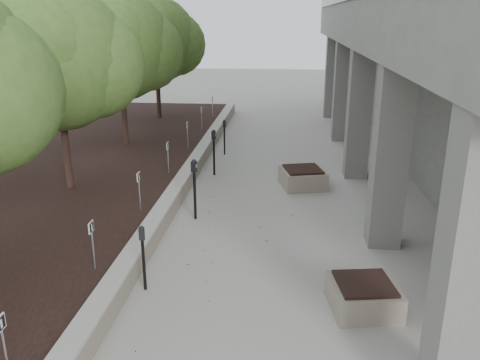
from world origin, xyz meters
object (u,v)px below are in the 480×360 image
at_px(crabapple_tree_3, 59,89).
at_px(parking_meter_2, 143,258).
at_px(crabapple_tree_4, 121,69).
at_px(crabapple_tree_5, 156,58).
at_px(planter_back, 303,177).
at_px(parking_meter_3, 195,189).
at_px(planter_front, 363,295).
at_px(parking_meter_5, 224,137).
at_px(parking_meter_4, 214,153).

height_order(crabapple_tree_3, parking_meter_2, crabapple_tree_3).
xyz_separation_m(crabapple_tree_4, crabapple_tree_5, (0.00, 5.00, 0.00)).
distance_m(crabapple_tree_4, planter_back, 7.78).
relative_size(crabapple_tree_3, parking_meter_3, 3.44).
bearing_deg(parking_meter_3, crabapple_tree_3, -179.34).
bearing_deg(crabapple_tree_3, planter_back, 15.49).
bearing_deg(parking_meter_2, crabapple_tree_3, 113.97).
distance_m(crabapple_tree_4, parking_meter_3, 7.43).
bearing_deg(planter_front, crabapple_tree_5, 116.64).
relative_size(crabapple_tree_4, parking_meter_2, 4.16).
bearing_deg(parking_meter_2, planter_back, 50.57).
bearing_deg(crabapple_tree_3, parking_meter_2, -52.91).
distance_m(parking_meter_3, parking_meter_5, 6.20).
bearing_deg(crabapple_tree_3, planter_front, -32.71).
relative_size(crabapple_tree_3, crabapple_tree_5, 1.00).
bearing_deg(parking_meter_4, planter_back, -4.03).
relative_size(parking_meter_2, planter_front, 1.16).
height_order(parking_meter_4, planter_back, parking_meter_4).
relative_size(crabapple_tree_3, planter_back, 4.39).
bearing_deg(crabapple_tree_5, parking_meter_3, -71.33).
bearing_deg(parking_meter_2, crabapple_tree_4, 96.55).
bearing_deg(parking_meter_3, crabapple_tree_5, 124.39).
xyz_separation_m(parking_meter_2, parking_meter_3, (0.33, 3.49, 0.14)).
height_order(crabapple_tree_3, crabapple_tree_4, same).
distance_m(crabapple_tree_5, parking_meter_3, 11.84).
bearing_deg(crabapple_tree_5, planter_front, -63.36).
distance_m(crabapple_tree_3, parking_meter_3, 4.50).
xyz_separation_m(crabapple_tree_5, parking_meter_3, (3.72, -11.00, -2.33)).
bearing_deg(parking_meter_4, crabapple_tree_4, 160.81).
xyz_separation_m(crabapple_tree_3, parking_meter_3, (3.72, -1.00, -2.33)).
xyz_separation_m(crabapple_tree_3, crabapple_tree_4, (0.00, 5.00, 0.00)).
height_order(parking_meter_2, planter_front, parking_meter_2).
xyz_separation_m(crabapple_tree_3, planter_front, (7.40, -4.75, -2.86)).
height_order(crabapple_tree_5, planter_front, crabapple_tree_5).
bearing_deg(crabapple_tree_3, parking_meter_5, 54.65).
relative_size(crabapple_tree_4, planter_back, 4.39).
relative_size(crabapple_tree_3, parking_meter_5, 4.12).
bearing_deg(parking_meter_2, parking_meter_3, 71.55).
distance_m(parking_meter_5, planter_back, 4.43).
xyz_separation_m(crabapple_tree_5, parking_meter_5, (3.69, -4.80, -2.46)).
distance_m(crabapple_tree_3, crabapple_tree_5, 10.00).
xyz_separation_m(planter_front, planter_back, (-0.90, 6.55, 0.03)).
bearing_deg(crabapple_tree_5, parking_meter_2, -76.82).
bearing_deg(planter_back, crabapple_tree_5, 128.41).
bearing_deg(parking_meter_5, crabapple_tree_5, 115.62).
distance_m(crabapple_tree_5, parking_meter_5, 6.53).
height_order(parking_meter_2, parking_meter_4, parking_meter_4).
distance_m(parking_meter_4, parking_meter_5, 2.52).
distance_m(parking_meter_2, parking_meter_5, 9.69).
xyz_separation_m(crabapple_tree_3, planter_back, (6.50, 1.80, -2.83)).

